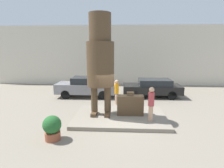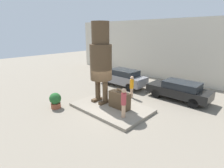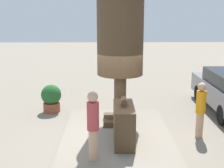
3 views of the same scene
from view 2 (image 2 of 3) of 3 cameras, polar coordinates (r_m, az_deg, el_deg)
The scene contains 10 objects.
ground_plane at distance 11.73m, azimuth -0.20°, elevation -8.11°, with size 60.00×60.00×0.00m, color gray.
pedestal at distance 11.69m, azimuth -0.20°, elevation -7.69°, with size 4.98×3.22×0.19m.
building_backdrop at distance 18.84m, azimuth 20.44°, elevation 10.11°, with size 28.00×0.60×6.16m.
statue_figure at distance 11.59m, azimuth -3.68°, elevation 8.77°, with size 1.45×1.45×5.37m.
giant_suitcase at distance 11.21m, azimuth 2.46°, elevation -5.24°, with size 1.43×0.55×1.31m.
tourist at distance 9.89m, azimuth 3.84°, elevation -5.80°, with size 0.30×0.30×1.75m.
parked_car_grey at distance 16.26m, azimuth 3.49°, elevation 2.21°, with size 4.65×1.71×1.59m.
parked_car_black at distance 13.91m, azimuth 21.06°, elevation -1.80°, with size 4.52×1.77×1.43m.
planter_pot at distance 12.25m, azimuth -18.00°, elevation -5.05°, with size 0.77×0.77×1.06m.
worker_hivis at distance 13.37m, azimuth 6.46°, elevation -0.70°, with size 0.29×0.29×1.73m.
Camera 2 is at (7.30, -7.73, 4.95)m, focal length 28.00 mm.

